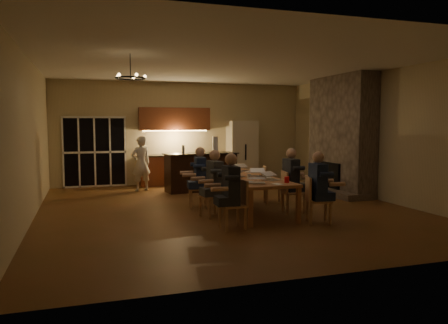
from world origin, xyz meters
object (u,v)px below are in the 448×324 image
redcup_near (287,180)px  person_right_near (318,188)px  chandelier (130,78)px  laptop_d (258,171)px  person_right_mid (291,180)px  person_left_mid (215,184)px  bar_bottle (183,149)px  laptop_f (242,166)px  can_silver (261,177)px  bar_blender (215,144)px  mug_front (249,176)px  laptop_c (236,172)px  laptop_b (272,175)px  person_left_far (200,178)px  laptop_a (257,177)px  chair_left_mid (212,195)px  redcup_mid (225,173)px  chair_right_far (273,185)px  chair_right_near (319,200)px  can_cola (222,168)px  person_left_near (231,192)px  plate_far (249,172)px  redcup_far (230,167)px  plate_left (247,182)px  standing_person (141,163)px  bar_island (201,172)px  chair_left_near (232,205)px  dining_table (246,193)px  chair_left_far (198,188)px  mug_back (220,171)px  plate_near (268,178)px  refrigerator (242,152)px  chair_right_mid (293,192)px  mug_mid (239,171)px

redcup_near → person_right_near: bearing=-39.8°
chandelier → laptop_d: 3.37m
person_right_near → person_right_mid: same height
person_left_mid → bar_bottle: size_ratio=5.75×
laptop_f → can_silver: size_ratio=2.67×
bar_blender → mug_front: bearing=-87.5°
person_right_mid → can_silver: size_ratio=11.50×
laptop_c → laptop_b: bearing=100.1°
person_left_far → laptop_a: 1.82m
chair_left_mid → redcup_mid: bearing=128.1°
chair_right_far → redcup_mid: 1.38m
chair_right_near → can_cola: chair_right_near is taller
person_left_near → plate_far: bearing=153.6°
laptop_f → redcup_far: (-0.17, 0.42, -0.05)m
person_right_near → laptop_d: (-0.60, 1.53, 0.17)m
redcup_near → plate_left: redcup_near is taller
person_left_near → standing_person: 5.22m
bar_island → chair_left_near: (-0.61, -4.55, -0.10)m
dining_table → redcup_near: size_ratio=26.68×
person_right_near → standing_person: (-2.70, 5.16, 0.09)m
chair_left_far → redcup_far: size_ratio=7.42×
standing_person → redcup_near: 5.28m
redcup_near → redcup_far: (-0.26, 2.71, 0.00)m
chair_left_far → mug_front: (0.83, -1.05, 0.36)m
person_left_far → redcup_near: person_left_far is taller
standing_person → plate_far: (2.22, -2.79, -0.02)m
mug_back → plate_near: mug_back is taller
refrigerator → person_right_near: (-0.67, -6.04, -0.31)m
chair_right_mid → redcup_near: (-0.48, -0.66, 0.37)m
person_right_near → bar_island: bearing=18.8°
laptop_b → plate_near: laptop_b is taller
laptop_a → dining_table: bearing=-80.2°
plate_far → bar_blender: bearing=93.3°
laptop_c → plate_far: size_ratio=1.42×
chandelier → chair_right_mid: bearing=-0.7°
person_left_mid → bar_island: bearing=165.5°
person_left_far → person_right_near: bearing=44.8°
chair_right_far → person_right_mid: bearing=-169.5°
refrigerator → chandelier: bearing=-129.2°
dining_table → mug_front: (-0.09, -0.43, 0.43)m
dining_table → bar_blender: size_ratio=7.06×
dining_table → mug_mid: bearing=84.9°
redcup_mid → plate_left: bearing=-87.9°
person_right_near → laptop_f: 2.73m
chair_left_mid → chair_left_far: bearing=164.0°
laptop_d → mug_back: bearing=139.4°
chandelier → plate_far: 3.73m
laptop_f → plate_near: 1.54m
chair_left_near → laptop_c: size_ratio=2.78×
person_left_near → plate_near: bearing=134.4°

